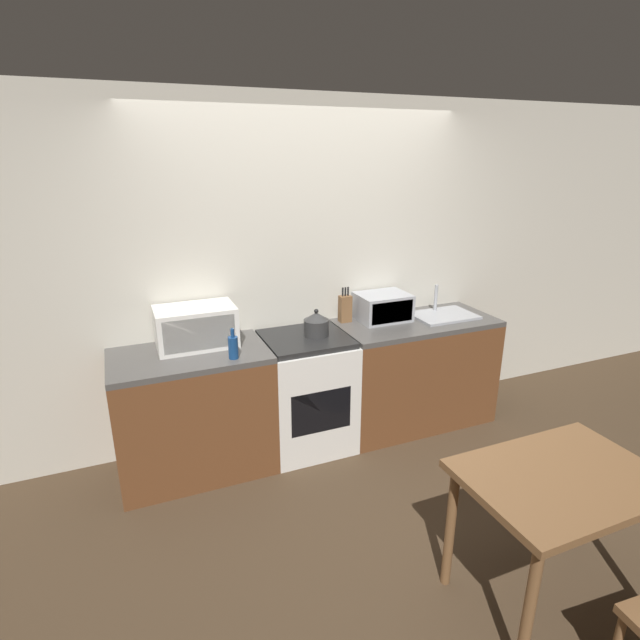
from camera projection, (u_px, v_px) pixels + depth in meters
ground_plane at (370, 504)px, 3.27m from camera, size 16.00×16.00×0.00m
wall_back at (304, 272)px, 3.89m from camera, size 10.00×0.06×2.60m
counter_left_run at (194, 412)px, 3.52m from camera, size 1.06×0.62×0.90m
counter_right_run at (413, 371)px, 4.17m from camera, size 1.29×0.62×0.90m
stove_range at (306, 392)px, 3.82m from camera, size 0.64×0.62×0.90m
kettle at (316, 324)px, 3.67m from camera, size 0.19×0.19×0.21m
microwave at (196, 327)px, 3.46m from camera, size 0.54×0.34×0.28m
bottle at (233, 347)px, 3.27m from camera, size 0.07×0.07×0.21m
knife_block at (345, 308)px, 3.96m from camera, size 0.09×0.07×0.28m
toaster_oven at (383, 307)px, 4.01m from camera, size 0.41×0.32×0.22m
sink_basin at (443, 315)px, 4.12m from camera, size 0.50×0.36×0.24m
dining_table at (560, 493)px, 2.39m from camera, size 0.94×0.66×0.75m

